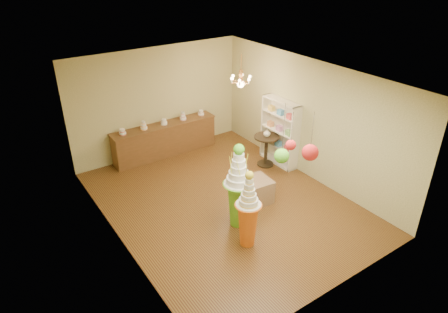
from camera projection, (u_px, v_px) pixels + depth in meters
floor at (225, 202)px, 9.30m from camera, size 6.50×6.50×0.00m
ceiling at (225, 77)px, 7.90m from camera, size 6.50×6.50×0.00m
wall_back at (158, 102)px, 10.97m from camera, size 5.00×0.04×3.00m
wall_front at (342, 220)px, 6.23m from camera, size 5.00×0.04×3.00m
wall_left at (113, 178)px, 7.35m from camera, size 0.04×6.50×3.00m
wall_right at (308, 119)px, 9.85m from camera, size 0.04×6.50×3.00m
pedestal_green at (238, 193)px, 8.23m from camera, size 0.75×0.75×1.90m
pedestal_orange at (248, 218)px, 7.73m from camera, size 0.63×0.63×1.66m
burlap_riser at (256, 190)px, 9.23m from camera, size 0.68×0.68×0.57m
sideboard at (165, 139)px, 11.25m from camera, size 3.04×0.54×1.16m
shelving_unit at (280, 132)px, 10.63m from camera, size 0.33×1.20×1.80m
round_table at (266, 146)px, 10.65m from camera, size 0.72×0.72×0.86m
vase at (267, 133)px, 10.46m from camera, size 0.19×0.19×0.19m
pom_red_left at (310, 152)px, 6.58m from camera, size 0.28×0.28×0.86m
pom_green_mid at (282, 156)px, 7.02m from camera, size 0.27×0.27×1.11m
pom_red_right at (291, 145)px, 6.50m from camera, size 0.17×0.17×0.67m
chandelier at (241, 82)px, 9.90m from camera, size 0.69×0.69×0.85m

